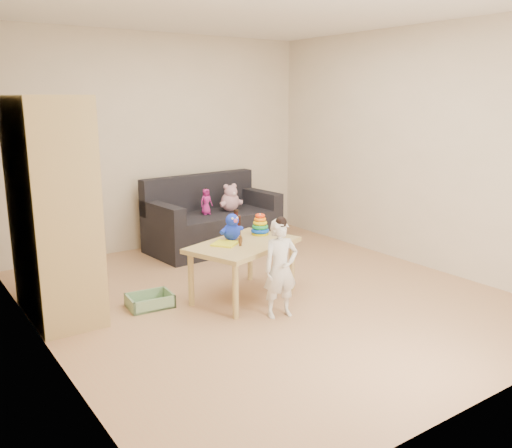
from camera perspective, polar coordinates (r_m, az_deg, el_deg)
room at (r=4.90m, az=1.19°, el=6.79°), size 4.50×4.50×4.50m
wardrobe at (r=4.84m, az=-20.67°, el=1.47°), size 0.52×1.04×1.87m
sofa at (r=6.76m, az=-4.46°, el=-0.68°), size 1.67×0.93×0.45m
play_table at (r=5.09m, az=-1.33°, el=-4.88°), size 1.17×0.93×0.53m
storage_bin at (r=5.03m, az=-11.10°, el=-7.90°), size 0.41×0.33×0.12m
toddler at (r=4.62m, az=2.60°, el=-4.85°), size 0.34×0.27×0.83m
pink_bear at (r=6.79m, az=-2.74°, el=2.60°), size 0.28×0.24×0.29m
doll at (r=6.60m, az=-5.27°, el=2.33°), size 0.16×0.11×0.31m
ring_stacker at (r=5.29m, az=0.43°, el=-0.24°), size 0.18×0.18×0.21m
brown_bottle at (r=5.27m, az=-2.10°, el=-0.04°), size 0.09×0.09×0.25m
blue_plush at (r=5.09m, az=-2.58°, el=-0.26°), size 0.27×0.24×0.26m
wooden_figure at (r=4.90m, az=-1.66°, el=-1.73°), size 0.05×0.04×0.10m
yellow_book at (r=4.96m, az=-3.30°, el=-2.08°), size 0.29×0.29×0.02m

